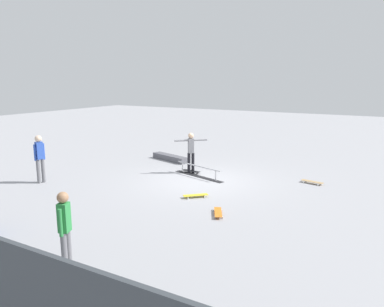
{
  "coord_description": "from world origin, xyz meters",
  "views": [
    {
      "loc": [
        -6.4,
        11.85,
        3.72
      ],
      "look_at": [
        0.36,
        0.03,
        1.0
      ],
      "focal_mm": 34.95,
      "sensor_mm": 36.0,
      "label": 1
    }
  ],
  "objects": [
    {
      "name": "bystander_blue_shirt",
      "position": [
        4.92,
        3.14,
        0.99
      ],
      "size": [
        0.26,
        0.4,
        1.75
      ],
      "rotation": [
        0.0,
        0.0,
        1.29
      ],
      "color": "slate",
      "rests_on": "ground_plane"
    },
    {
      "name": "grind_rail",
      "position": [
        0.36,
        -0.47,
        0.19
      ],
      "size": [
        2.43,
        0.95,
        0.44
      ],
      "rotation": [
        0.0,
        0.0,
        -0.3
      ],
      "color": "black",
      "rests_on": "ground_plane"
    },
    {
      "name": "bystander_green_shirt",
      "position": [
        -0.89,
        7.17,
        0.92
      ],
      "size": [
        0.25,
        0.37,
        1.62
      ],
      "rotation": [
        0.0,
        0.0,
        5.07
      ],
      "color": "slate",
      "rests_on": "ground_plane"
    },
    {
      "name": "skateboard_main",
      "position": [
        0.89,
        -0.83,
        0.07
      ],
      "size": [
        0.81,
        0.31,
        0.09
      ],
      "rotation": [
        0.0,
        0.0,
        3.05
      ],
      "color": "black",
      "rests_on": "ground_plane"
    },
    {
      "name": "skater_main",
      "position": [
        0.88,
        -0.8,
        0.95
      ],
      "size": [
        1.03,
        0.94,
        1.64
      ],
      "rotation": [
        0.0,
        0.0,
        0.74
      ],
      "color": "black",
      "rests_on": "ground_plane"
    },
    {
      "name": "ground_plane",
      "position": [
        0.0,
        0.0,
        0.0
      ],
      "size": [
        60.0,
        60.0,
        0.0
      ],
      "primitive_type": "plane",
      "color": "#9E9EA3"
    },
    {
      "name": "loose_skateboard_orange",
      "position": [
        -2.13,
        2.91,
        0.07
      ],
      "size": [
        0.55,
        0.8,
        0.09
      ],
      "rotation": [
        0.0,
        0.0,
        2.06
      ],
      "color": "orange",
      "rests_on": "ground_plane"
    },
    {
      "name": "loose_skateboard_yellow",
      "position": [
        -0.83,
        1.87,
        0.07
      ],
      "size": [
        0.71,
        0.7,
        0.09
      ],
      "rotation": [
        0.0,
        0.0,
        3.92
      ],
      "color": "yellow",
      "rests_on": "ground_plane"
    },
    {
      "name": "loose_skateboard_natural",
      "position": [
        -3.71,
        -1.63,
        0.07
      ],
      "size": [
        0.82,
        0.38,
        0.09
      ],
      "rotation": [
        0.0,
        0.0,
        2.93
      ],
      "color": "tan",
      "rests_on": "ground_plane"
    },
    {
      "name": "skate_ledge",
      "position": [
        2.91,
        -2.38,
        0.13
      ],
      "size": [
        2.1,
        0.99,
        0.26
      ],
      "primitive_type": "cube",
      "rotation": [
        0.0,
        0.0,
        -0.29
      ],
      "color": "#595960",
      "rests_on": "ground_plane"
    }
  ]
}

